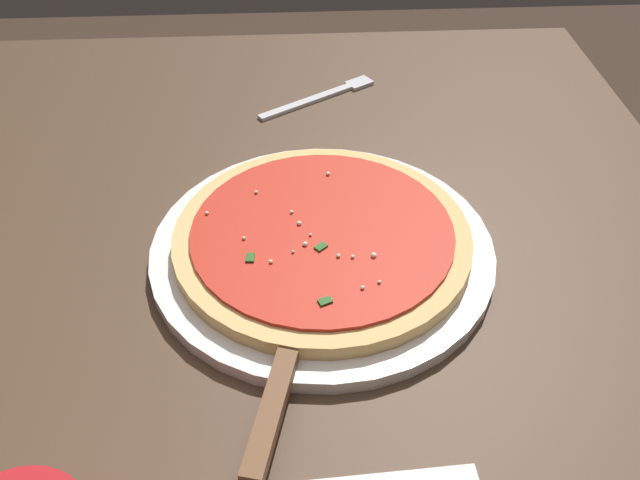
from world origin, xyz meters
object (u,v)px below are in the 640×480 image
Objects in this scene: pizza at (320,237)px; fork at (322,96)px; serving_plate at (320,249)px; pizza_server at (282,369)px.

pizza is 0.33m from fork.
serving_plate is 2.10× the size of fork.
pizza_server is 1.34× the size of fork.
pizza is at bearing 165.76° from pizza_server.
fork is at bearing 176.34° from serving_plate.
fork is (-0.33, 0.02, -0.00)m from serving_plate.
serving_plate reaches higher than fork.
serving_plate is at bearing 165.75° from pizza_server.
pizza_server is at bearing -14.24° from pizza.
pizza_server is at bearing -7.23° from fork.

